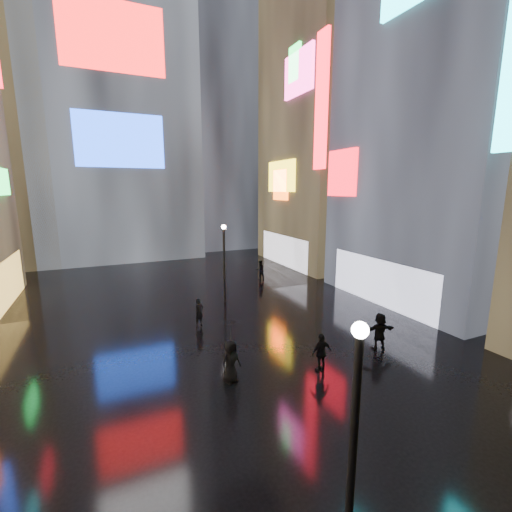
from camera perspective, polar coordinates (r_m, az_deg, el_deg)
ground at (r=21.33m, az=-8.93°, el=-9.48°), size 140.00×140.00×0.00m
building_right_mid at (r=27.71m, az=30.09°, el=25.49°), size 10.28×13.70×30.00m
building_right_far at (r=36.70m, az=12.21°, el=21.08°), size 10.28×12.00×28.00m
tower_main at (r=45.44m, az=-23.09°, el=27.61°), size 16.00×14.20×42.00m
tower_flank_right at (r=48.43m, az=-7.26°, el=22.35°), size 12.00×12.00×34.00m
lamp_near at (r=7.32m, az=15.94°, el=-27.14°), size 0.30×0.30×5.20m
lamp_far at (r=22.51m, az=-5.31°, el=-0.49°), size 0.30×0.30×5.20m
pedestrian_3 at (r=14.89m, az=10.84°, el=-15.53°), size 0.97×0.44×1.62m
pedestrian_4 at (r=13.95m, az=-4.24°, el=-17.06°), size 0.97×0.79×1.72m
pedestrian_5 at (r=17.39m, az=19.89°, el=-11.73°), size 1.72×0.90×1.78m
pedestrian_6 at (r=19.29m, az=-9.44°, el=-9.27°), size 0.67×0.59×1.56m
pedestrian_7 at (r=28.61m, az=0.69°, el=-2.35°), size 0.82×0.66×1.60m
umbrella_2 at (r=13.40m, az=-4.31°, el=-12.22°), size 0.97×0.98×0.85m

